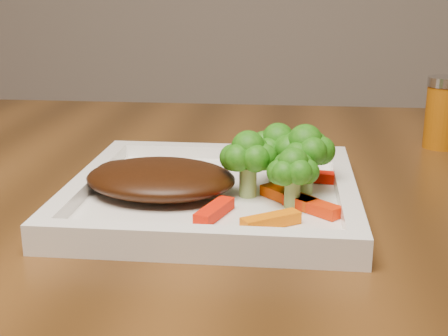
# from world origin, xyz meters

# --- Properties ---
(plate) EXTENTS (0.27, 0.27, 0.01)m
(plate) POSITION_xyz_m (-0.05, 0.02, 0.76)
(plate) COLOR white
(plate) RESTS_ON dining_table
(steak) EXTENTS (0.16, 0.13, 0.03)m
(steak) POSITION_xyz_m (-0.10, 0.01, 0.78)
(steak) COLOR #371808
(steak) RESTS_ON plate
(broccoli_0) EXTENTS (0.07, 0.07, 0.07)m
(broccoli_0) POSITION_xyz_m (0.01, 0.04, 0.80)
(broccoli_0) COLOR #2A7313
(broccoli_0) RESTS_ON plate
(broccoli_1) EXTENTS (0.08, 0.08, 0.06)m
(broccoli_1) POSITION_xyz_m (0.04, 0.02, 0.79)
(broccoli_1) COLOR #397213
(broccoli_1) RESTS_ON plate
(broccoli_2) EXTENTS (0.07, 0.07, 0.06)m
(broccoli_2) POSITION_xyz_m (0.02, -0.02, 0.79)
(broccoli_2) COLOR #1F6E12
(broccoli_2) RESTS_ON plate
(broccoli_3) EXTENTS (0.07, 0.07, 0.06)m
(broccoli_3) POSITION_xyz_m (-0.02, 0.01, 0.79)
(broccoli_3) COLOR #126310
(broccoli_3) RESTS_ON plate
(carrot_0) EXTENTS (0.05, 0.04, 0.01)m
(carrot_0) POSITION_xyz_m (0.01, -0.07, 0.77)
(carrot_0) COLOR orange
(carrot_0) RESTS_ON plate
(carrot_1) EXTENTS (0.05, 0.05, 0.01)m
(carrot_1) POSITION_xyz_m (0.04, -0.03, 0.77)
(carrot_1) COLOR red
(carrot_1) RESTS_ON plate
(carrot_2) EXTENTS (0.03, 0.06, 0.01)m
(carrot_2) POSITION_xyz_m (-0.04, -0.05, 0.77)
(carrot_2) COLOR red
(carrot_2) RESTS_ON plate
(carrot_3) EXTENTS (0.06, 0.02, 0.01)m
(carrot_3) POSITION_xyz_m (0.05, 0.06, 0.77)
(carrot_3) COLOR red
(carrot_3) RESTS_ON plate
(carrot_5) EXTENTS (0.05, 0.06, 0.01)m
(carrot_5) POSITION_xyz_m (0.02, -0.01, 0.77)
(carrot_5) COLOR #CD3D03
(carrot_5) RESTS_ON plate
(spice_shaker) EXTENTS (0.05, 0.05, 0.09)m
(spice_shaker) POSITION_xyz_m (0.22, 0.26, 0.80)
(spice_shaker) COLOR #9D5108
(spice_shaker) RESTS_ON dining_table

